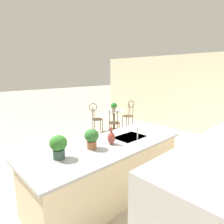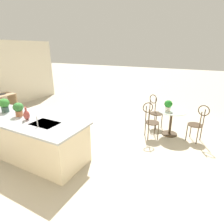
% 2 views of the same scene
% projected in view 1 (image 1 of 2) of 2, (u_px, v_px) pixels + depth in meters
% --- Properties ---
extents(ground_plane, '(40.00, 40.00, 0.00)m').
position_uv_depth(ground_plane, '(92.00, 170.00, 4.20)').
color(ground_plane, '#B2A893').
extents(wall_left_window, '(0.12, 7.80, 2.70)m').
position_uv_depth(wall_left_window, '(187.00, 94.00, 6.80)').
color(wall_left_window, beige).
rests_on(wall_left_window, ground).
extents(kitchen_island, '(2.80, 1.06, 0.92)m').
position_uv_depth(kitchen_island, '(108.00, 169.00, 3.30)').
color(kitchen_island, beige).
rests_on(kitchen_island, ground).
extents(bistro_table, '(0.80, 0.80, 0.74)m').
position_uv_depth(bistro_table, '(114.00, 119.00, 6.95)').
color(bistro_table, '#3D2D1E').
rests_on(bistro_table, ground).
extents(chair_near_window, '(0.53, 0.53, 1.04)m').
position_uv_depth(chair_near_window, '(114.00, 120.00, 6.27)').
color(chair_near_window, '#3D2D1E').
rests_on(chair_near_window, ground).
extents(chair_by_island, '(0.52, 0.51, 1.04)m').
position_uv_depth(chair_by_island, '(96.00, 116.00, 6.79)').
color(chair_by_island, '#3D2D1E').
rests_on(chair_by_island, ground).
extents(chair_toward_desk, '(0.52, 0.47, 1.04)m').
position_uv_depth(chair_toward_desk, '(129.00, 113.00, 7.33)').
color(chair_toward_desk, '#3D2D1E').
rests_on(chair_toward_desk, ground).
extents(sink_faucet, '(0.02, 0.02, 0.22)m').
position_uv_depth(sink_faucet, '(138.00, 133.00, 3.43)').
color(sink_faucet, '#B2B5BA').
rests_on(sink_faucet, kitchen_island).
extents(potted_plant_on_table, '(0.22, 0.22, 0.31)m').
position_uv_depth(potted_plant_on_table, '(114.00, 107.00, 6.72)').
color(potted_plant_on_table, beige).
rests_on(potted_plant_on_table, bistro_table).
extents(potted_plant_counter_far, '(0.24, 0.24, 0.34)m').
position_uv_depth(potted_plant_counter_far, '(58.00, 145.00, 2.65)').
color(potted_plant_counter_far, '#385147').
rests_on(potted_plant_counter_far, kitchen_island).
extents(potted_plant_counter_near, '(0.23, 0.23, 0.32)m').
position_uv_depth(potted_plant_counter_near, '(92.00, 137.00, 3.00)').
color(potted_plant_counter_near, '#9E603D').
rests_on(potted_plant_counter_near, kitchen_island).
extents(vase_on_counter, '(0.13, 0.13, 0.29)m').
position_uv_depth(vase_on_counter, '(111.00, 138.00, 3.20)').
color(vase_on_counter, '#993D38').
rests_on(vase_on_counter, kitchen_island).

